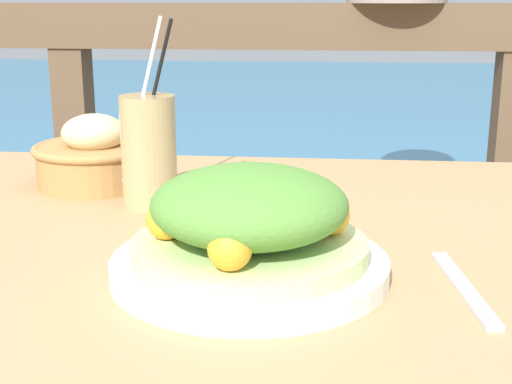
% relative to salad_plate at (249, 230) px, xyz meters
% --- Properties ---
extents(patio_table, '(1.18, 0.80, 0.75)m').
position_rel_salad_plate_xyz_m(patio_table, '(-0.01, 0.15, -0.15)').
color(patio_table, tan).
rests_on(patio_table, ground_plane).
extents(railing_fence, '(2.80, 0.08, 1.01)m').
position_rel_salad_plate_xyz_m(railing_fence, '(-0.01, 0.80, -0.07)').
color(railing_fence, brown).
rests_on(railing_fence, ground_plane).
extents(sea_backdrop, '(12.00, 4.00, 0.51)m').
position_rel_salad_plate_xyz_m(sea_backdrop, '(-0.01, 3.30, -0.54)').
color(sea_backdrop, teal).
rests_on(sea_backdrop, ground_plane).
extents(salad_plate, '(0.28, 0.28, 0.11)m').
position_rel_salad_plate_xyz_m(salad_plate, '(0.00, 0.00, 0.00)').
color(salad_plate, white).
rests_on(salad_plate, patio_table).
extents(drink_glass, '(0.08, 0.07, 0.25)m').
position_rel_salad_plate_xyz_m(drink_glass, '(-0.16, 0.23, 0.03)').
color(drink_glass, tan).
rests_on(drink_glass, patio_table).
extents(bread_basket, '(0.18, 0.18, 0.11)m').
position_rel_salad_plate_xyz_m(bread_basket, '(-0.27, 0.34, -0.00)').
color(bread_basket, '#AD7F47').
rests_on(bread_basket, patio_table).
extents(fork, '(0.04, 0.18, 0.00)m').
position_rel_salad_plate_xyz_m(fork, '(0.21, -0.02, -0.05)').
color(fork, silver).
rests_on(fork, patio_table).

